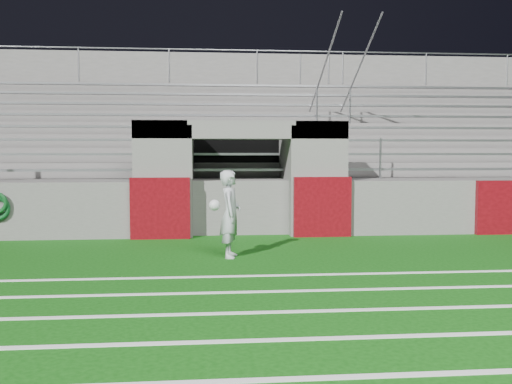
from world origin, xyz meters
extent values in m
plane|color=#0D470B|center=(0.00, 0.00, 0.00)|extent=(90.00, 90.00, 0.00)
cube|color=white|center=(0.00, -5.00, 0.01)|extent=(28.00, 0.09, 0.01)
cube|color=white|center=(0.00, -4.00, 0.01)|extent=(28.00, 0.09, 0.01)
cube|color=white|center=(0.00, -3.00, 0.01)|extent=(28.00, 0.09, 0.01)
cube|color=white|center=(0.00, -2.00, 0.01)|extent=(28.00, 0.09, 0.01)
cube|color=white|center=(0.00, -1.00, 0.01)|extent=(28.00, 0.09, 0.01)
cube|color=#5E5B59|center=(-1.80, 3.50, 1.30)|extent=(1.20, 1.00, 2.60)
cube|color=#5E5B59|center=(1.80, 3.50, 1.30)|extent=(1.20, 1.00, 2.60)
cube|color=black|center=(0.00, 5.20, 1.25)|extent=(2.60, 0.20, 2.50)
cube|color=#5E5B59|center=(-1.15, 4.10, 1.25)|extent=(0.10, 2.20, 2.50)
cube|color=#5E5B59|center=(1.15, 4.10, 1.25)|extent=(0.10, 2.20, 2.50)
cube|color=#5E5B59|center=(0.00, 3.50, 2.40)|extent=(4.80, 1.00, 0.40)
cube|color=#5E5B59|center=(0.00, 7.35, 1.15)|extent=(26.00, 8.00, 0.20)
cube|color=#5E5B59|center=(0.00, 7.35, 0.53)|extent=(26.00, 8.00, 1.05)
cube|color=#4E060C|center=(-1.80, 2.94, 0.68)|extent=(1.30, 0.15, 1.35)
cube|color=#4E060C|center=(1.80, 2.94, 0.68)|extent=(1.30, 0.15, 1.35)
cube|color=gray|center=(0.00, 4.43, 1.47)|extent=(23.00, 0.28, 0.06)
cube|color=#5E5B59|center=(0.00, 5.28, 1.44)|extent=(24.00, 0.75, 0.38)
cube|color=gray|center=(0.00, 5.18, 1.85)|extent=(23.00, 0.28, 0.06)
cube|color=#5E5B59|center=(0.00, 6.03, 1.63)|extent=(24.00, 0.75, 0.76)
cube|color=gray|center=(0.00, 5.93, 2.23)|extent=(23.00, 0.28, 0.06)
cube|color=#5E5B59|center=(0.00, 6.78, 1.82)|extent=(24.00, 0.75, 1.14)
cube|color=gray|center=(0.00, 6.68, 2.61)|extent=(23.00, 0.28, 0.06)
cube|color=#5E5B59|center=(0.00, 7.53, 2.01)|extent=(24.00, 0.75, 1.52)
cube|color=gray|center=(0.00, 7.43, 2.99)|extent=(23.00, 0.28, 0.06)
cube|color=#5E5B59|center=(0.00, 8.28, 2.20)|extent=(24.00, 0.75, 1.90)
cube|color=gray|center=(0.00, 8.18, 3.37)|extent=(23.00, 0.28, 0.06)
cube|color=#5E5B59|center=(0.00, 9.03, 2.39)|extent=(24.00, 0.75, 2.28)
cube|color=gray|center=(0.00, 8.93, 3.75)|extent=(23.00, 0.28, 0.06)
cube|color=#5E5B59|center=(0.00, 9.78, 2.58)|extent=(24.00, 0.75, 2.66)
cube|color=gray|center=(0.00, 9.68, 4.13)|extent=(23.00, 0.28, 0.06)
cube|color=#5E5B59|center=(0.00, 10.45, 2.65)|extent=(26.00, 0.60, 5.29)
cylinder|color=#A5A8AD|center=(2.50, 4.15, 1.75)|extent=(0.05, 0.05, 1.00)
cylinder|color=#A5A8AD|center=(2.50, 7.15, 3.27)|extent=(0.05, 0.05, 1.00)
cylinder|color=#A5A8AD|center=(2.50, 10.15, 4.79)|extent=(0.05, 0.05, 1.00)
cylinder|color=#A5A8AD|center=(2.50, 7.15, 3.77)|extent=(0.05, 6.02, 3.08)
cylinder|color=#A5A8AD|center=(3.50, 4.15, 1.75)|extent=(0.05, 0.05, 1.00)
cylinder|color=#A5A8AD|center=(3.50, 7.15, 3.27)|extent=(0.05, 0.05, 1.00)
cylinder|color=#A5A8AD|center=(3.50, 10.15, 4.79)|extent=(0.05, 0.05, 1.00)
cylinder|color=#A5A8AD|center=(3.50, 7.15, 3.77)|extent=(0.05, 6.02, 3.08)
cylinder|color=#A5A8AD|center=(-5.00, 10.15, 4.84)|extent=(0.05, 0.05, 1.10)
cylinder|color=#A5A8AD|center=(-2.00, 10.15, 4.84)|extent=(0.05, 0.05, 1.10)
cylinder|color=#A5A8AD|center=(1.00, 10.15, 4.84)|extent=(0.05, 0.05, 1.10)
cylinder|color=#A5A8AD|center=(4.00, 10.15, 4.84)|extent=(0.05, 0.05, 1.10)
cylinder|color=#A5A8AD|center=(7.00, 10.15, 4.84)|extent=(0.05, 0.05, 1.10)
cylinder|color=#A5A8AD|center=(10.00, 10.15, 4.84)|extent=(0.05, 0.05, 1.10)
cylinder|color=#A5A8AD|center=(0.00, 10.15, 5.39)|extent=(24.00, 0.05, 0.05)
imported|color=#AFB3B9|center=(-0.37, 0.62, 0.79)|extent=(0.45, 0.62, 1.58)
sphere|color=white|center=(-0.66, 0.53, 0.96)|extent=(0.20, 0.20, 0.20)
camera|label=1|loc=(-0.84, -9.59, 1.90)|focal=40.00mm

